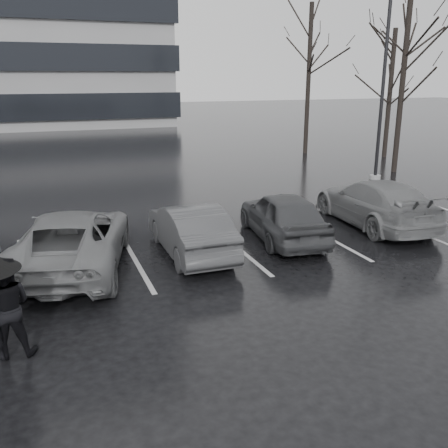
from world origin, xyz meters
TOP-DOWN VIEW (x-y plane):
  - ground at (0.00, 0.00)m, footprint 160.00×160.00m
  - car_main at (2.09, 2.48)m, footprint 2.12×4.26m
  - car_west_a at (-0.72, 2.24)m, footprint 1.43×4.05m
  - car_west_b at (-3.69, 2.24)m, footprint 3.57×5.60m
  - car_east at (5.43, 2.75)m, footprint 2.36×5.08m
  - pedestrian_right at (-4.99, -1.50)m, footprint 0.90×0.74m
  - lamp_post at (9.98, 8.77)m, footprint 0.48×0.48m
  - stall_stripes at (-0.80, 2.50)m, footprint 19.72×5.00m
  - tree_east at (12.00, 10.00)m, footprint 0.26×0.26m
  - tree_ne at (14.50, 14.00)m, footprint 0.26×0.26m
  - tree_north at (11.00, 17.00)m, footprint 0.26×0.26m

SIDE VIEW (x-z plane):
  - ground at x=0.00m, z-range 0.00..0.00m
  - stall_stripes at x=-0.80m, z-range 0.00..0.00m
  - car_west_a at x=-0.72m, z-range 0.00..1.33m
  - car_main at x=2.09m, z-range 0.00..1.39m
  - car_east at x=5.43m, z-range 0.00..1.44m
  - car_west_b at x=-3.69m, z-range 0.00..1.44m
  - pedestrian_right at x=-4.99m, z-range 0.00..1.73m
  - tree_ne at x=14.50m, z-range 0.00..7.00m
  - tree_east at x=12.00m, z-range 0.00..8.00m
  - lamp_post at x=9.98m, z-range -0.37..8.37m
  - tree_north at x=11.00m, z-range 0.00..8.50m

